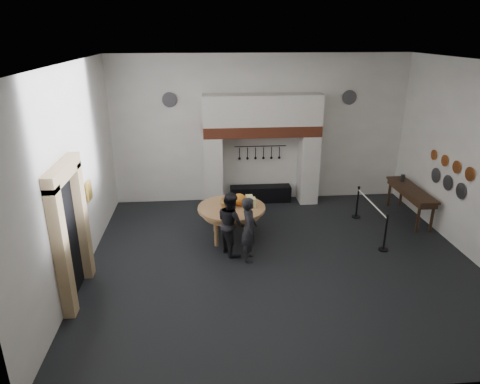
{
  "coord_description": "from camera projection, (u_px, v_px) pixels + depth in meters",
  "views": [
    {
      "loc": [
        -1.74,
        -8.81,
        5.12
      ],
      "look_at": [
        -0.88,
        1.06,
        1.35
      ],
      "focal_mm": 32.0,
      "sensor_mm": 36.0,
      "label": 1
    }
  ],
  "objects": [
    {
      "name": "side_table",
      "position": [
        411.0,
        190.0,
        12.13
      ],
      "size": [
        0.55,
        2.2,
        0.06
      ],
      "primitive_type": "cube",
      "color": "#3B2415",
      "rests_on": "floor"
    },
    {
      "name": "wall_back",
      "position": [
        260.0,
        130.0,
        13.09
      ],
      "size": [
        9.0,
        0.02,
        4.5
      ],
      "primitive_type": "cube",
      "color": "white",
      "rests_on": "floor"
    },
    {
      "name": "work_table",
      "position": [
        232.0,
        208.0,
        10.95
      ],
      "size": [
        2.03,
        2.03,
        0.07
      ],
      "primitive_type": "cylinder",
      "rotation": [
        0.0,
        0.0,
        -0.19
      ],
      "color": "tan",
      "rests_on": "floor"
    },
    {
      "name": "visitor_near",
      "position": [
        249.0,
        229.0,
        9.9
      ],
      "size": [
        0.41,
        0.6,
        1.58
      ],
      "primitive_type": "imported",
      "rotation": [
        0.0,
        0.0,
        1.51
      ],
      "color": "black",
      "rests_on": "floor"
    },
    {
      "name": "chimney_hood",
      "position": [
        262.0,
        110.0,
        12.53
      ],
      "size": [
        3.5,
        0.7,
        0.9
      ],
      "primitive_type": "cube",
      "color": "silver",
      "rests_on": "hearth_brick_band"
    },
    {
      "name": "door_recess",
      "position": [
        68.0,
        239.0,
        8.43
      ],
      "size": [
        0.04,
        1.1,
        2.5
      ],
      "primitive_type": "cube",
      "color": "black",
      "rests_on": "floor"
    },
    {
      "name": "pumpkin",
      "position": [
        239.0,
        199.0,
        10.99
      ],
      "size": [
        0.36,
        0.36,
        0.31
      ],
      "primitive_type": "ellipsoid",
      "color": "orange",
      "rests_on": "work_table"
    },
    {
      "name": "barrier_post_far",
      "position": [
        357.0,
        203.0,
        12.31
      ],
      "size": [
        0.05,
        0.05,
        0.9
      ],
      "primitive_type": "cylinder",
      "color": "black",
      "rests_on": "floor"
    },
    {
      "name": "copper_pan_d",
      "position": [
        434.0,
        155.0,
        11.56
      ],
      "size": [
        0.03,
        0.28,
        0.28
      ],
      "primitive_type": "cylinder",
      "rotation": [
        0.0,
        1.57,
        0.0
      ],
      "color": "#C6662D",
      "rests_on": "wall_right"
    },
    {
      "name": "wall_right",
      "position": [
        479.0,
        164.0,
        9.73
      ],
      "size": [
        0.02,
        8.0,
        4.5
      ],
      "primitive_type": "cube",
      "color": "white",
      "rests_on": "floor"
    },
    {
      "name": "pewter_jug",
      "position": [
        403.0,
        178.0,
        12.64
      ],
      "size": [
        0.12,
        0.12,
        0.22
      ],
      "primitive_type": "cylinder",
      "color": "#47474C",
      "rests_on": "side_table"
    },
    {
      "name": "door_lintel",
      "position": [
        62.0,
        172.0,
        7.94
      ],
      "size": [
        0.22,
        1.7,
        0.3
      ],
      "primitive_type": "cube",
      "color": "tan",
      "rests_on": "door_jamb_near"
    },
    {
      "name": "wicker_basket",
      "position": [
        226.0,
        205.0,
        10.75
      ],
      "size": [
        0.37,
        0.37,
        0.22
      ],
      "primitive_type": "cone",
      "rotation": [
        3.14,
        0.0,
        -0.19
      ],
      "color": "#A7883D",
      "rests_on": "work_table"
    },
    {
      "name": "door_jamb_far",
      "position": [
        82.0,
        222.0,
        9.07
      ],
      "size": [
        0.22,
        0.3,
        2.6
      ],
      "primitive_type": "cube",
      "color": "tan",
      "rests_on": "floor"
    },
    {
      "name": "wall_front",
      "position": [
        340.0,
        262.0,
        5.64
      ],
      "size": [
        9.0,
        0.02,
        4.5
      ],
      "primitive_type": "cube",
      "color": "white",
      "rests_on": "floor"
    },
    {
      "name": "pewter_plate_back_left",
      "position": [
        170.0,
        100.0,
        12.5
      ],
      "size": [
        0.44,
        0.03,
        0.44
      ],
      "primitive_type": "cylinder",
      "rotation": [
        1.57,
        0.0,
        0.0
      ],
      "color": "#4C4C51",
      "rests_on": "wall_back"
    },
    {
      "name": "copper_pan_a",
      "position": [
        470.0,
        174.0,
        10.02
      ],
      "size": [
        0.03,
        0.34,
        0.34
      ],
      "primitive_type": "cylinder",
      "rotation": [
        0.0,
        1.57,
        0.0
      ],
      "color": "#C6662D",
      "rests_on": "wall_right"
    },
    {
      "name": "wall_left",
      "position": [
        74.0,
        175.0,
        9.0
      ],
      "size": [
        0.02,
        8.0,
        4.5
      ],
      "primitive_type": "cube",
      "color": "white",
      "rests_on": "floor"
    },
    {
      "name": "pewter_plate_left",
      "position": [
        461.0,
        191.0,
        10.39
      ],
      "size": [
        0.03,
        0.4,
        0.4
      ],
      "primitive_type": "cylinder",
      "rotation": [
        0.0,
        1.57,
        0.0
      ],
      "color": "#4C4C51",
      "rests_on": "wall_right"
    },
    {
      "name": "door_jamb_near",
      "position": [
        62.0,
        254.0,
        7.77
      ],
      "size": [
        0.22,
        0.3,
        2.6
      ],
      "primitive_type": "cube",
      "color": "tan",
      "rests_on": "floor"
    },
    {
      "name": "pewter_plate_right",
      "position": [
        436.0,
        175.0,
        11.5
      ],
      "size": [
        0.03,
        0.4,
        0.4
      ],
      "primitive_type": "cylinder",
      "rotation": [
        0.0,
        1.57,
        0.0
      ],
      "color": "#4C4C51",
      "rests_on": "wall_right"
    },
    {
      "name": "barrier_post_near",
      "position": [
        385.0,
        234.0,
        10.45
      ],
      "size": [
        0.05,
        0.05,
        0.9
      ],
      "primitive_type": "cylinder",
      "color": "black",
      "rests_on": "floor"
    },
    {
      "name": "wall_plaque",
      "position": [
        89.0,
        191.0,
        9.98
      ],
      "size": [
        0.05,
        0.34,
        0.44
      ],
      "primitive_type": "cube",
      "color": "gold",
      "rests_on": "wall_left"
    },
    {
      "name": "copper_pan_c",
      "position": [
        445.0,
        161.0,
        11.05
      ],
      "size": [
        0.03,
        0.3,
        0.3
      ],
      "primitive_type": "cylinder",
      "rotation": [
        0.0,
        1.57,
        0.0
      ],
      "color": "#C6662D",
      "rests_on": "wall_right"
    },
    {
      "name": "iron_range",
      "position": [
        260.0,
        194.0,
        13.54
      ],
      "size": [
        1.9,
        0.45,
        0.5
      ],
      "primitive_type": "cube",
      "color": "black",
      "rests_on": "floor"
    },
    {
      "name": "visitor_far",
      "position": [
        231.0,
        223.0,
        10.24
      ],
      "size": [
        0.84,
        0.92,
        1.55
      ],
      "primitive_type": "imported",
      "rotation": [
        0.0,
        0.0,
        1.98
      ],
      "color": "black",
      "rests_on": "floor"
    },
    {
      "name": "chimney_pier_left",
      "position": [
        213.0,
        171.0,
        13.06
      ],
      "size": [
        0.55,
        0.7,
        2.15
      ],
      "primitive_type": "cube",
      "color": "silver",
      "rests_on": "floor"
    },
    {
      "name": "bread_loaf",
      "position": [
        227.0,
        200.0,
        11.23
      ],
      "size": [
        0.31,
        0.18,
        0.13
      ],
      "primitive_type": "ellipsoid",
      "color": "olive",
      "rests_on": "work_table"
    },
    {
      "name": "floor",
      "position": [
        281.0,
        260.0,
        10.17
      ],
      "size": [
        9.0,
        8.0,
        0.02
      ],
      "primitive_type": "cube",
      "color": "black",
      "rests_on": "ground"
    },
    {
      "name": "cheese_block_big",
      "position": [
        251.0,
        203.0,
        10.89
      ],
      "size": [
        0.22,
        0.22,
        0.24
      ],
      "primitive_type": "cube",
      "color": "#E2D587",
      "rests_on": "work_table"
    },
    {
      "name": "pewter_plate_back_right",
      "position": [
        349.0,
        97.0,
        12.93
      ],
      "size": [
        0.44,
        0.03,
        0.44
      ],
      "primitive_type": "cylinder",
      "rotation": [
        1.57,
        0.0,
        0.0
      ],
      "color": "#4C4C51",
      "rests_on": "wall_back"
    },
    {
      "name": "cheese_block_small",
      "position": [
        249.0,
        199.0,
        11.17
      ],
      "size": [
        0.18,
        0.18,
        0.2
      ],
      "primitive_type": "cube",
      "color": "#F6E593",
      "rests_on": "work_table"
    },
    {
      "name": "copper_pan_b",
      "position": [
        457.0,
        167.0,
        10.53
      ],
      "size": [
        0.03,
        0.32,
        0.32
      ],
      "primitive_type": "cylinder",
      "rotation": [
        0.0,
        1.57,
        0.0
      ],
      "color": "#C6662D",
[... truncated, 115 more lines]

